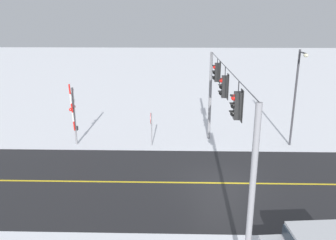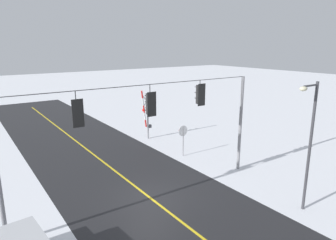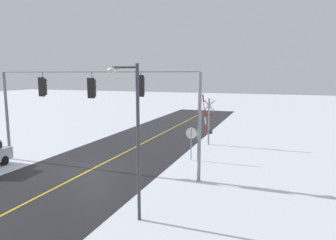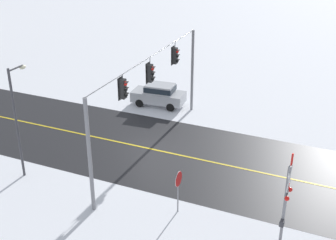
{
  "view_description": "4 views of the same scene",
  "coord_description": "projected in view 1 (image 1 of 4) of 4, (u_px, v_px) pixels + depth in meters",
  "views": [
    {
      "loc": [
        16.56,
        -2.37,
        8.58
      ],
      "look_at": [
        -3.92,
        -2.88,
        2.31
      ],
      "focal_mm": 36.65,
      "sensor_mm": 36.0,
      "label": 1
    },
    {
      "loc": [
        7.81,
        12.97,
        8.14
      ],
      "look_at": [
        -3.42,
        -3.12,
        3.25
      ],
      "focal_mm": 32.46,
      "sensor_mm": 36.0,
      "label": 2
    },
    {
      "loc": [
        -11.06,
        16.67,
        6.11
      ],
      "look_at": [
        -3.94,
        -3.37,
        2.91
      ],
      "focal_mm": 33.15,
      "sensor_mm": 36.0,
      "label": 3
    },
    {
      "loc": [
        -23.08,
        -11.24,
        14.05
      ],
      "look_at": [
        -1.95,
        -1.96,
        3.29
      ],
      "focal_mm": 48.45,
      "sensor_mm": 36.0,
      "label": 4
    }
  ],
  "objects": [
    {
      "name": "streetlamp_near",
      "position": [
        297.0,
        90.0,
        22.35
      ],
      "size": [
        1.39,
        0.28,
        6.5
      ],
      "color": "#38383D",
      "rests_on": "ground"
    },
    {
      "name": "ground_plane",
      "position": [
        220.0,
        183.0,
        18.28
      ],
      "size": [
        160.0,
        160.0,
        0.0
      ],
      "primitive_type": "plane",
      "color": "white"
    },
    {
      "name": "lane_centre_line",
      "position": [
        334.0,
        184.0,
        18.14
      ],
      "size": [
        0.14,
        72.0,
        0.01
      ],
      "primitive_type": "cube",
      "color": "gold",
      "rests_on": "ground"
    },
    {
      "name": "road_asphalt",
      "position": [
        334.0,
        184.0,
        18.14
      ],
      "size": [
        9.0,
        80.0,
        0.01
      ],
      "primitive_type": "cube",
      "color": "black",
      "rests_on": "ground"
    },
    {
      "name": "stop_sign",
      "position": [
        151.0,
        122.0,
        23.07
      ],
      "size": [
        0.8,
        0.09,
        2.35
      ],
      "color": "gray",
      "rests_on": "ground"
    },
    {
      "name": "railroad_crossing",
      "position": [
        74.0,
        113.0,
        23.12
      ],
      "size": [
        1.11,
        0.31,
        4.34
      ],
      "color": "gray",
      "rests_on": "ground"
    },
    {
      "name": "signal_span",
      "position": [
        224.0,
        107.0,
        17.03
      ],
      "size": [
        14.2,
        0.47,
        6.22
      ],
      "color": "gray",
      "rests_on": "ground"
    }
  ]
}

